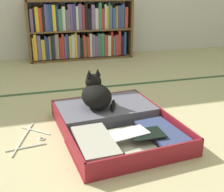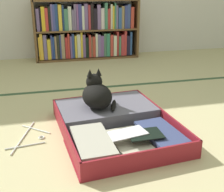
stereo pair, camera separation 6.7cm
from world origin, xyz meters
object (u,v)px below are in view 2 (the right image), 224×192
Objects in this scene: open_suitcase at (112,122)px; clothes_hanger at (29,137)px; bookshelf at (86,31)px; black_cat at (97,94)px.

clothes_hanger is (-0.55, 0.01, -0.04)m from open_suitcase.
bookshelf is 2.23m from clothes_hanger.
open_suitcase is 3.30× the size of black_cat.
clothes_hanger is (-0.47, -0.14, -0.20)m from black_cat.
black_cat is (-0.24, -1.95, -0.15)m from bookshelf.
black_cat reaches higher than clothes_hanger.
open_suitcase is (-0.16, -2.09, -0.31)m from bookshelf.
open_suitcase is 0.55m from clothes_hanger.
bookshelf is at bearing 71.34° from clothes_hanger.
open_suitcase is 0.23m from black_cat.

